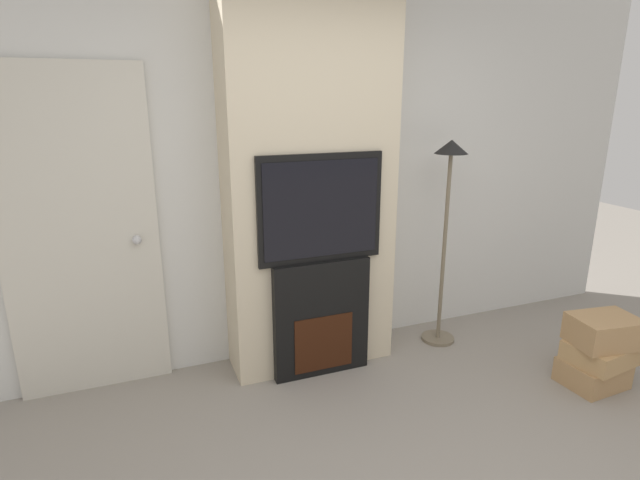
% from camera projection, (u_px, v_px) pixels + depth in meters
% --- Properties ---
extents(wall_back, '(6.00, 0.06, 2.70)m').
position_uv_depth(wall_back, '(299.00, 174.00, 3.58)').
color(wall_back, silver).
rests_on(wall_back, ground_plane).
extents(chimney_breast, '(1.15, 0.39, 2.70)m').
position_uv_depth(chimney_breast, '(310.00, 179.00, 3.38)').
color(chimney_breast, beige).
rests_on(chimney_breast, ground_plane).
extents(fireplace, '(0.68, 0.15, 0.83)m').
position_uv_depth(fireplace, '(320.00, 317.00, 3.46)').
color(fireplace, black).
rests_on(fireplace, ground_plane).
extents(television, '(0.85, 0.07, 0.72)m').
position_uv_depth(television, '(320.00, 208.00, 3.25)').
color(television, black).
rests_on(television, fireplace).
extents(floor_lamp, '(0.26, 0.26, 1.59)m').
position_uv_depth(floor_lamp, '(448.00, 202.00, 3.71)').
color(floor_lamp, '#726651').
rests_on(floor_lamp, ground_plane).
extents(box_stack, '(0.50, 0.39, 0.50)m').
position_uv_depth(box_stack, '(600.00, 351.00, 3.34)').
color(box_stack, tan).
rests_on(box_stack, ground_plane).
extents(entry_door, '(0.93, 0.09, 2.09)m').
position_uv_depth(entry_door, '(81.00, 237.00, 3.10)').
color(entry_door, beige).
rests_on(entry_door, ground_plane).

